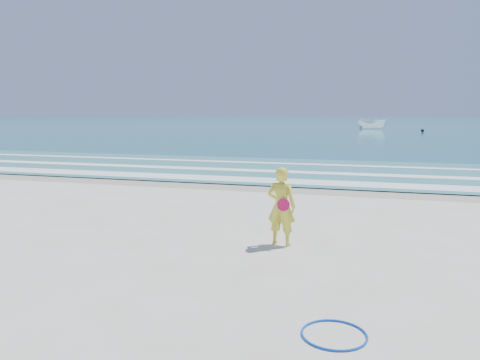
# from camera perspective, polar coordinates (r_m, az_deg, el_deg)

# --- Properties ---
(ground) EXTENTS (400.00, 400.00, 0.00)m
(ground) POSITION_cam_1_polar(r_m,az_deg,el_deg) (9.44, -8.65, -9.43)
(ground) COLOR silver
(ground) RESTS_ON ground
(wet_sand) EXTENTS (400.00, 2.40, 0.00)m
(wet_sand) POSITION_cam_1_polar(r_m,az_deg,el_deg) (17.79, 3.54, -0.84)
(wet_sand) COLOR #B2A893
(wet_sand) RESTS_ON ground
(ocean) EXTENTS (400.00, 190.00, 0.04)m
(ocean) POSITION_cam_1_polar(r_m,az_deg,el_deg) (113.24, 14.28, 6.82)
(ocean) COLOR #19727F
(ocean) RESTS_ON ground
(shallow) EXTENTS (400.00, 10.00, 0.01)m
(shallow) POSITION_cam_1_polar(r_m,az_deg,el_deg) (22.64, 6.30, 1.25)
(shallow) COLOR #59B7AD
(shallow) RESTS_ON ocean
(foam_near) EXTENTS (400.00, 1.40, 0.01)m
(foam_near) POSITION_cam_1_polar(r_m,az_deg,el_deg) (19.04, 4.39, -0.08)
(foam_near) COLOR white
(foam_near) RESTS_ON shallow
(foam_mid) EXTENTS (400.00, 0.90, 0.01)m
(foam_mid) POSITION_cam_1_polar(r_m,az_deg,el_deg) (21.86, 5.94, 1.02)
(foam_mid) COLOR white
(foam_mid) RESTS_ON shallow
(foam_far) EXTENTS (400.00, 0.60, 0.01)m
(foam_far) POSITION_cam_1_polar(r_m,az_deg,el_deg) (25.09, 7.28, 1.96)
(foam_far) COLOR white
(foam_far) RESTS_ON shallow
(hoop) EXTENTS (1.14, 1.14, 0.03)m
(hoop) POSITION_cam_1_polar(r_m,az_deg,el_deg) (6.49, 11.40, -17.98)
(hoop) COLOR blue
(hoop) RESTS_ON ground
(boat) EXTENTS (4.55, 2.30, 1.68)m
(boat) POSITION_cam_1_polar(r_m,az_deg,el_deg) (73.35, 15.84, 6.64)
(boat) COLOR white
(boat) RESTS_ON ocean
(buoy) EXTENTS (0.42, 0.42, 0.42)m
(buoy) POSITION_cam_1_polar(r_m,az_deg,el_deg) (65.54, 21.36, 5.64)
(buoy) COLOR black
(buoy) RESTS_ON ocean
(woman) EXTENTS (0.67, 0.48, 1.70)m
(woman) POSITION_cam_1_polar(r_m,az_deg,el_deg) (10.07, 5.07, -3.21)
(woman) COLOR yellow
(woman) RESTS_ON ground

